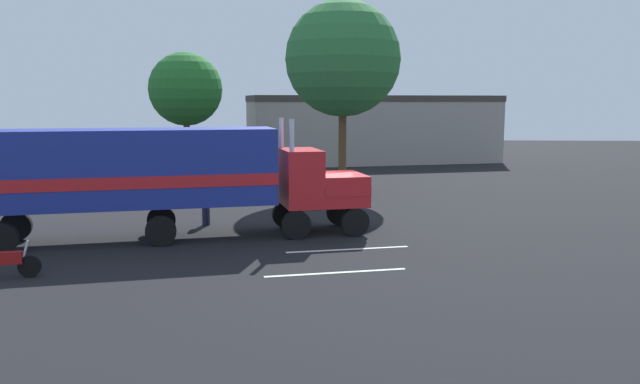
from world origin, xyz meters
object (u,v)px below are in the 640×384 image
motorcycle (3,263)px  tree_center (186,89)px  tree_left (343,59)px  parked_car (154,176)px  semi_truck (162,173)px  person_bystander (206,204)px

motorcycle → tree_center: (-1.66, 26.52, 5.49)m
motorcycle → tree_left: (9.50, 17.77, 6.96)m
parked_car → tree_left: 12.99m
tree_left → parked_car: bearing=174.3°
semi_truck → motorcycle: (-3.10, -5.49, -2.04)m
motorcycle → tree_left: size_ratio=0.19×
tree_left → tree_center: bearing=141.9°
person_bystander → tree_center: bearing=107.3°
semi_truck → person_bystander: size_ratio=8.75×
parked_car → tree_left: bearing=-5.7°
semi_truck → person_bystander: (0.90, 2.84, -1.63)m
semi_truck → person_bystander: semi_truck is taller
person_bystander → semi_truck: bearing=-107.6°
semi_truck → motorcycle: semi_truck is taller
tree_center → tree_left: bearing=-38.1°
person_bystander → tree_left: tree_left is taller
tree_center → semi_truck: bearing=-77.2°
semi_truck → tree_center: tree_center is taller
parked_car → tree_left: tree_left is taller
parked_car → motorcycle: parked_car is taller
semi_truck → tree_center: (-4.76, 21.03, 3.44)m
parked_car → motorcycle: bearing=-85.1°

